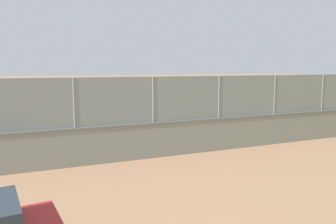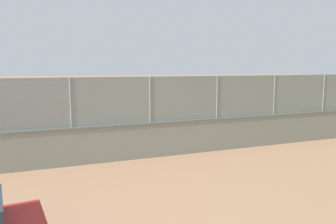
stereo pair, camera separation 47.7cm
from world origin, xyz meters
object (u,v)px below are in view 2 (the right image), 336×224
spare_ball_by_wall (131,153)px  courtside_bench (69,143)px  player_baseline_waiting (143,109)px  player_foreground_swinging (154,117)px  sports_ball (174,130)px

spare_ball_by_wall → courtside_bench: bearing=-25.1°
player_baseline_waiting → courtside_bench: size_ratio=1.01×
player_foreground_swinging → player_baseline_waiting: (-0.17, -2.82, 0.09)m
sports_ball → courtside_bench: courtside_bench is taller
player_baseline_waiting → spare_ball_by_wall: size_ratio=19.20×
player_foreground_swinging → spare_ball_by_wall: bearing=60.7°
spare_ball_by_wall → player_foreground_swinging: bearing=-119.3°
courtside_bench → player_foreground_swinging: bearing=-145.1°
courtside_bench → sports_ball: bearing=-153.7°
sports_ball → courtside_bench: bearing=26.3°
player_foreground_swinging → courtside_bench: bearing=34.9°
player_baseline_waiting → courtside_bench: bearing=50.1°
player_baseline_waiting → courtside_bench: (5.42, 6.48, -0.50)m
spare_ball_by_wall → courtside_bench: courtside_bench is taller
player_baseline_waiting → spare_ball_by_wall: (2.89, 7.67, -0.92)m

